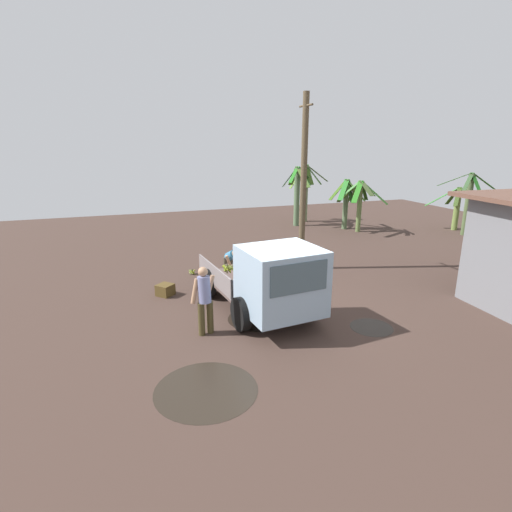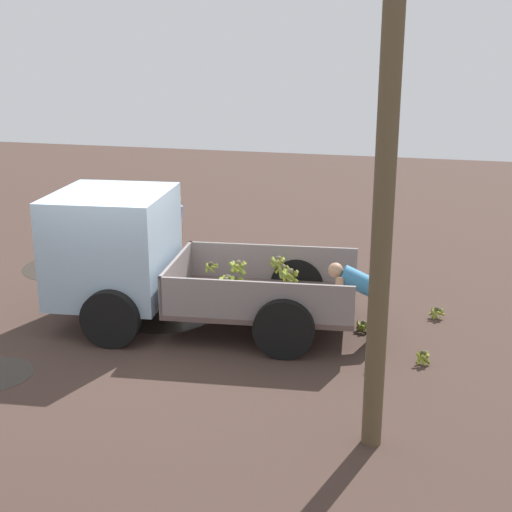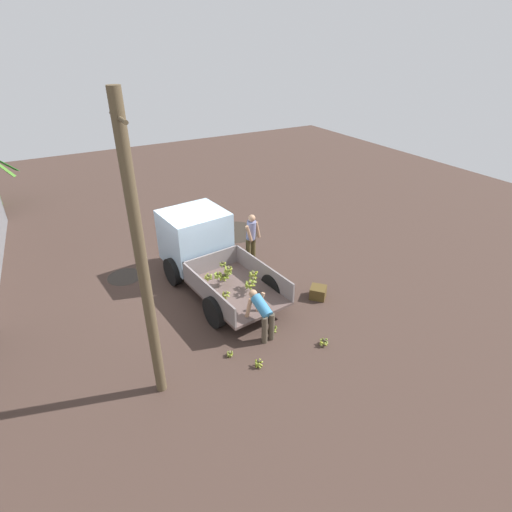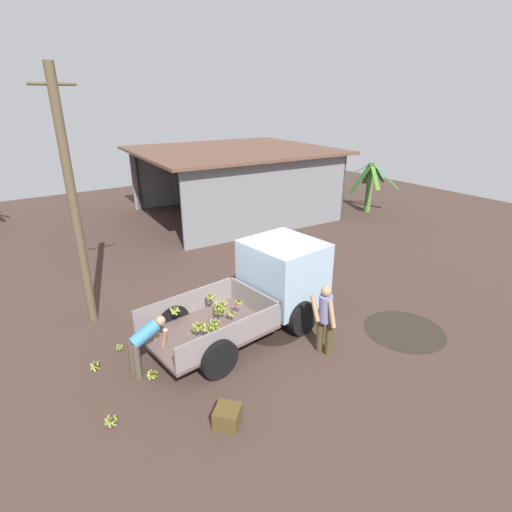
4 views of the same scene
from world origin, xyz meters
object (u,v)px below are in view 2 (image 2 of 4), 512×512
at_px(person_worker_loading, 362,293).
at_px(banana_bunch_on_ground_0, 437,312).
at_px(person_foreground_visitor, 174,234).
at_px(utility_pole, 386,162).
at_px(banana_bunch_on_ground_3, 364,326).
at_px(banana_bunch_on_ground_2, 372,367).
at_px(cargo_truck, 137,255).
at_px(wooden_crate_0, 339,277).
at_px(banana_bunch_on_ground_1, 423,357).

bearing_deg(person_worker_loading, banana_bunch_on_ground_0, -139.43).
xyz_separation_m(person_foreground_visitor, person_worker_loading, (-3.53, 1.64, -0.22)).
height_order(utility_pole, banana_bunch_on_ground_0, utility_pole).
relative_size(utility_pole, banana_bunch_on_ground_3, 24.16).
height_order(person_worker_loading, banana_bunch_on_ground_2, person_worker_loading).
relative_size(person_foreground_visitor, banana_bunch_on_ground_0, 6.54).
bearing_deg(cargo_truck, wooden_crate_0, -144.74).
height_order(banana_bunch_on_ground_3, wooden_crate_0, wooden_crate_0).
bearing_deg(banana_bunch_on_ground_1, cargo_truck, -5.99).
xyz_separation_m(utility_pole, person_worker_loading, (0.45, -2.80, -2.39)).
bearing_deg(person_foreground_visitor, banana_bunch_on_ground_0, -21.17).
bearing_deg(banana_bunch_on_ground_0, banana_bunch_on_ground_3, 37.76).
xyz_separation_m(person_worker_loading, banana_bunch_on_ground_1, (-0.93, 0.63, -0.61)).
distance_m(person_worker_loading, banana_bunch_on_ground_0, 1.69).
distance_m(cargo_truck, banana_bunch_on_ground_3, 3.62).
distance_m(person_worker_loading, banana_bunch_on_ground_2, 1.28).
xyz_separation_m(banana_bunch_on_ground_0, wooden_crate_0, (1.73, -1.13, 0.06)).
distance_m(banana_bunch_on_ground_3, wooden_crate_0, 2.07).
xyz_separation_m(utility_pole, banana_bunch_on_ground_2, (0.16, -1.74, -3.03)).
bearing_deg(banana_bunch_on_ground_0, person_foreground_visitor, -6.24).
relative_size(person_foreground_visitor, banana_bunch_on_ground_2, 9.38).
bearing_deg(banana_bunch_on_ground_3, cargo_truck, 8.08).
bearing_deg(banana_bunch_on_ground_3, utility_pole, 97.88).
bearing_deg(cargo_truck, banana_bunch_on_ground_1, 167.94).
xyz_separation_m(cargo_truck, banana_bunch_on_ground_2, (-3.71, 0.89, -1.02)).
distance_m(banana_bunch_on_ground_1, banana_bunch_on_ground_2, 0.78).
xyz_separation_m(banana_bunch_on_ground_2, wooden_crate_0, (0.93, -3.34, 0.10)).
bearing_deg(wooden_crate_0, person_worker_loading, 105.78).
bearing_deg(person_foreground_visitor, wooden_crate_0, -2.61).
relative_size(banana_bunch_on_ground_1, wooden_crate_0, 0.49).
bearing_deg(banana_bunch_on_ground_1, banana_bunch_on_ground_3, -46.06).
bearing_deg(banana_bunch_on_ground_3, banana_bunch_on_ground_2, 100.96).
bearing_deg(utility_pole, banana_bunch_on_ground_3, -82.12).
distance_m(banana_bunch_on_ground_0, wooden_crate_0, 2.07).
height_order(person_worker_loading, banana_bunch_on_ground_1, person_worker_loading).
distance_m(person_foreground_visitor, person_worker_loading, 3.90).
distance_m(utility_pole, person_worker_loading, 3.71).
xyz_separation_m(person_worker_loading, banana_bunch_on_ground_2, (-0.28, 1.06, -0.65)).
distance_m(person_worker_loading, banana_bunch_on_ground_1, 1.28).
bearing_deg(person_foreground_visitor, person_worker_loading, -39.91).
bearing_deg(banana_bunch_on_ground_3, person_foreground_visitor, -20.56).
distance_m(person_worker_loading, wooden_crate_0, 2.42).
relative_size(banana_bunch_on_ground_3, wooden_crate_0, 0.57).
distance_m(person_foreground_visitor, banana_bunch_on_ground_0, 4.71).
distance_m(person_foreground_visitor, banana_bunch_on_ground_1, 5.07).
bearing_deg(banana_bunch_on_ground_3, person_worker_loading, 86.60).
bearing_deg(wooden_crate_0, banana_bunch_on_ground_1, 118.41).
height_order(utility_pole, banana_bunch_on_ground_3, utility_pole).
bearing_deg(banana_bunch_on_ground_1, banana_bunch_on_ground_2, 33.66).
bearing_deg(banana_bunch_on_ground_1, wooden_crate_0, -61.59).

